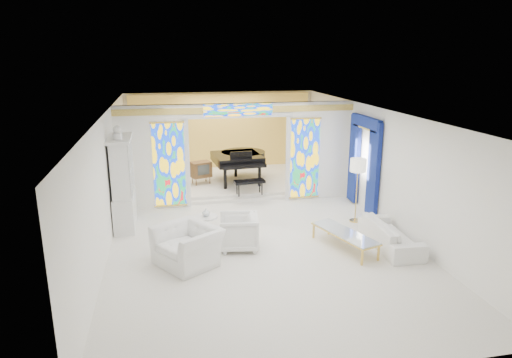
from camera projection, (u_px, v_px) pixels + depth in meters
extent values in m
plane|color=white|center=(251.00, 226.00, 12.01)|extent=(12.00, 12.00, 0.00)
cube|color=silver|center=(251.00, 112.00, 11.21)|extent=(7.00, 12.00, 0.02)
cube|color=white|center=(221.00, 132.00, 17.28)|extent=(7.00, 0.02, 3.00)
cube|color=white|center=(338.00, 283.00, 5.95)|extent=(7.00, 0.02, 3.00)
cube|color=white|center=(108.00, 178.00, 10.94)|extent=(0.02, 12.00, 3.00)
cube|color=white|center=(378.00, 164.00, 12.28)|extent=(0.02, 12.00, 3.00)
cube|color=white|center=(152.00, 158.00, 13.02)|extent=(2.00, 0.18, 3.00)
cube|color=white|center=(319.00, 151.00, 13.98)|extent=(2.00, 0.18, 3.00)
cube|color=white|center=(238.00, 110.00, 13.15)|extent=(3.00, 0.18, 0.40)
cube|color=silver|center=(188.00, 164.00, 13.17)|extent=(0.12, 0.06, 2.60)
cube|color=silver|center=(288.00, 159.00, 13.75)|extent=(0.12, 0.06, 2.60)
cube|color=silver|center=(238.00, 116.00, 13.10)|extent=(3.24, 0.06, 0.12)
cube|color=#E6CF56|center=(238.00, 110.00, 13.05)|extent=(7.00, 0.05, 0.18)
cube|color=gold|center=(169.00, 165.00, 13.06)|extent=(0.90, 0.04, 2.40)
cube|color=gold|center=(305.00, 159.00, 13.84)|extent=(0.90, 0.04, 2.40)
cube|color=gold|center=(238.00, 110.00, 13.04)|extent=(2.00, 0.04, 0.34)
cube|color=white|center=(229.00, 181.00, 15.86)|extent=(6.80, 3.80, 0.18)
cube|color=gold|center=(221.00, 133.00, 17.16)|extent=(6.70, 0.10, 2.90)
cylinder|color=gold|center=(234.00, 110.00, 15.15)|extent=(0.48, 0.48, 0.30)
cube|color=navy|center=(374.00, 169.00, 12.35)|extent=(0.12, 0.55, 2.60)
cube|color=navy|center=(354.00, 159.00, 13.58)|extent=(0.12, 0.55, 2.60)
cube|color=navy|center=(366.00, 122.00, 12.65)|extent=(0.14, 1.70, 0.30)
cube|color=gold|center=(366.00, 128.00, 12.69)|extent=(0.12, 1.50, 0.06)
cube|color=silver|center=(125.00, 210.00, 11.84)|extent=(0.50, 1.40, 0.90)
cube|color=silver|center=(122.00, 167.00, 11.53)|extent=(0.44, 1.30, 1.40)
cube|color=silver|center=(131.00, 167.00, 11.58)|extent=(0.01, 1.20, 1.30)
cube|color=silver|center=(119.00, 139.00, 11.34)|extent=(0.56, 1.46, 0.08)
cylinder|color=white|center=(118.00, 136.00, 10.97)|extent=(0.22, 0.22, 0.16)
sphere|color=white|center=(117.00, 130.00, 10.93)|extent=(0.20, 0.20, 0.20)
imported|color=white|center=(187.00, 246.00, 9.74)|extent=(1.64, 1.68, 0.83)
imported|color=silver|center=(239.00, 232.00, 10.53)|extent=(1.01, 0.99, 0.81)
imported|color=white|center=(391.00, 234.00, 10.66)|extent=(0.89, 2.09, 0.60)
cylinder|color=silver|center=(206.00, 217.00, 10.79)|extent=(0.60, 0.60, 0.04)
cylinder|color=silver|center=(207.00, 230.00, 10.88)|extent=(0.10, 0.10, 0.63)
cylinder|color=silver|center=(207.00, 242.00, 10.96)|extent=(0.40, 0.40, 0.03)
imported|color=silver|center=(206.00, 212.00, 10.76)|extent=(0.21, 0.21, 0.19)
cube|color=silver|center=(345.00, 233.00, 10.50)|extent=(1.08, 1.89, 0.04)
cube|color=gold|center=(345.00, 234.00, 10.51)|extent=(1.11, 1.93, 0.03)
cube|color=gold|center=(362.00, 257.00, 9.72)|extent=(0.05, 0.05, 0.37)
cube|color=gold|center=(378.00, 253.00, 9.94)|extent=(0.05, 0.05, 0.37)
cube|color=gold|center=(314.00, 231.00, 11.17)|extent=(0.05, 0.05, 0.37)
cube|color=gold|center=(329.00, 227.00, 11.39)|extent=(0.05, 0.05, 0.37)
cylinder|color=gold|center=(355.00, 221.00, 12.33)|extent=(0.38, 0.38, 0.03)
cylinder|color=gold|center=(356.00, 193.00, 12.13)|extent=(0.04, 0.04, 1.58)
cylinder|color=white|center=(358.00, 165.00, 11.92)|extent=(0.54, 0.54, 0.34)
cube|color=black|center=(237.00, 159.00, 15.30)|extent=(1.64, 1.74, 0.29)
cylinder|color=black|center=(243.00, 156.00, 15.72)|extent=(1.62, 1.62, 0.29)
cube|color=black|center=(244.00, 166.00, 14.44)|extent=(1.43, 0.43, 0.10)
cube|color=white|center=(245.00, 166.00, 14.36)|extent=(1.31, 0.21, 0.03)
cube|color=black|center=(241.00, 155.00, 14.70)|extent=(0.73, 0.09, 0.26)
cube|color=black|center=(249.00, 181.00, 13.95)|extent=(0.97, 0.44, 0.08)
cylinder|color=black|center=(225.00, 179.00, 14.59)|extent=(0.11, 0.11, 0.65)
cylinder|color=black|center=(260.00, 176.00, 14.90)|extent=(0.11, 0.11, 0.65)
cylinder|color=black|center=(236.00, 168.00, 16.03)|extent=(0.11, 0.11, 0.65)
cube|color=brown|center=(201.00, 169.00, 15.13)|extent=(0.75, 0.62, 0.52)
cube|color=#333836|center=(203.00, 170.00, 14.94)|extent=(0.40, 0.16, 0.33)
cone|color=brown|center=(196.00, 182.00, 14.98)|extent=(0.05, 0.05, 0.23)
cone|color=brown|center=(210.00, 180.00, 15.22)|extent=(0.05, 0.05, 0.23)
cone|color=brown|center=(192.00, 180.00, 15.23)|extent=(0.05, 0.05, 0.23)
cone|color=brown|center=(206.00, 178.00, 15.48)|extent=(0.05, 0.05, 0.23)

